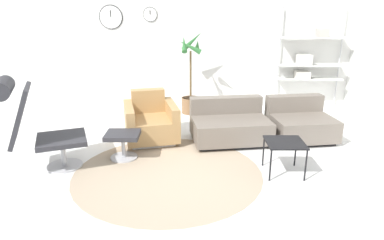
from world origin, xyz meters
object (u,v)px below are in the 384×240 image
lounge_chair (31,119)px  side_table (284,145)px  couch_low (229,126)px  couch_second (299,123)px  ottoman (122,140)px  armchair_red (150,123)px  shelf_unit (309,58)px  potted_plant (190,88)px

lounge_chair → side_table: (3.00, -0.07, -0.31)m
couch_low → couch_second: size_ratio=1.22×
ottoman → armchair_red: bearing=67.4°
armchair_red → couch_second: (2.28, 0.07, -0.04)m
side_table → shelf_unit: size_ratio=0.23×
potted_plant → side_table: bearing=-66.1°
ottoman → couch_low: couch_low is taller
ottoman → shelf_unit: shelf_unit is taller
couch_second → shelf_unit: (0.64, 1.74, 0.76)m
lounge_chair → side_table: bearing=68.1°
shelf_unit → side_table: bearing=-112.1°
side_table → shelf_unit: bearing=67.9°
lounge_chair → ottoman: 1.13m
side_table → potted_plant: potted_plant is taller
armchair_red → shelf_unit: size_ratio=0.49×
shelf_unit → lounge_chair: bearing=-145.7°
potted_plant → lounge_chair: bearing=-127.0°
couch_low → side_table: (0.54, -1.10, 0.14)m
ottoman → couch_second: (2.57, 0.76, -0.02)m
lounge_chair → ottoman: size_ratio=2.63×
couch_second → potted_plant: (-1.68, 1.35, 0.26)m
armchair_red → couch_low: (1.19, -0.03, -0.04)m
lounge_chair → armchair_red: bearing=109.2°
shelf_unit → potted_plant: bearing=-170.6°
couch_second → shelf_unit: size_ratio=0.51×
side_table → potted_plant: bearing=113.9°
ottoman → couch_low: (1.48, 0.66, -0.02)m
couch_low → potted_plant: bearing=-75.8°
couch_second → shelf_unit: shelf_unit is taller
lounge_chair → side_table: size_ratio=2.61×
lounge_chair → couch_low: size_ratio=0.96×
side_table → shelf_unit: shelf_unit is taller
couch_low → shelf_unit: (1.74, 1.84, 0.76)m
armchair_red → couch_second: 2.29m
couch_low → side_table: 1.23m
ottoman → side_table: (2.02, -0.44, 0.11)m
armchair_red → side_table: bearing=133.6°
couch_low → potted_plant: size_ratio=0.79×
couch_low → shelf_unit: bearing=-141.2°
lounge_chair → armchair_red: size_ratio=1.20×
ottoman → shelf_unit: bearing=37.8°
ottoman → couch_low: size_ratio=0.36×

